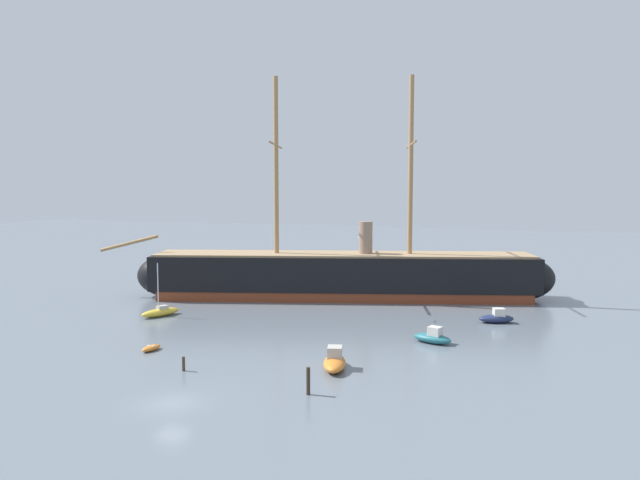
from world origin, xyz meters
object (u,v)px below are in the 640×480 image
(mooring_piling_nearest, at_px, (308,381))
(sailboat_mid_left, at_px, (161,312))
(dinghy_alongside_bow, at_px, (226,298))
(motorboat_alongside_stern, at_px, (497,318))
(motorboat_foreground_right, at_px, (335,362))
(motorboat_mid_right, at_px, (433,337))
(dinghy_far_left, at_px, (208,278))
(dinghy_foreground_left, at_px, (151,348))
(motorboat_distant_centre, at_px, (391,279))
(seagull_in_flight, at_px, (358,238))
(tall_ship, at_px, (343,275))
(mooring_piling_left_pair, at_px, (184,364))

(mooring_piling_nearest, bearing_deg, sailboat_mid_left, 143.49)
(dinghy_alongside_bow, height_order, motorboat_alongside_stern, motorboat_alongside_stern)
(motorboat_foreground_right, xyz_separation_m, sailboat_mid_left, (-27.63, 13.58, -0.13))
(motorboat_mid_right, distance_m, dinghy_alongside_bow, 34.80)
(sailboat_mid_left, xyz_separation_m, motorboat_mid_right, (34.47, -1.55, 0.05))
(motorboat_alongside_stern, distance_m, dinghy_far_left, 52.38)
(dinghy_foreground_left, height_order, motorboat_foreground_right, motorboat_foreground_right)
(sailboat_mid_left, relative_size, motorboat_distant_centre, 1.71)
(motorboat_distant_centre, bearing_deg, motorboat_alongside_stern, -53.77)
(sailboat_mid_left, height_order, seagull_in_flight, seagull_in_flight)
(sailboat_mid_left, bearing_deg, motorboat_distant_centre, 59.60)
(dinghy_foreground_left, distance_m, mooring_piling_nearest, 20.38)
(motorboat_alongside_stern, height_order, seagull_in_flight, seagull_in_flight)
(tall_ship, bearing_deg, motorboat_foreground_right, -73.70)
(motorboat_mid_right, height_order, dinghy_far_left, motorboat_mid_right)
(dinghy_foreground_left, bearing_deg, seagull_in_flight, 55.25)
(mooring_piling_nearest, relative_size, seagull_in_flight, 2.03)
(motorboat_foreground_right, height_order, motorboat_mid_right, motorboat_foreground_right)
(motorboat_foreground_right, relative_size, dinghy_alongside_bow, 1.65)
(sailboat_mid_left, bearing_deg, motorboat_mid_right, -2.57)
(seagull_in_flight, bearing_deg, mooring_piling_left_pair, -107.69)
(motorboat_foreground_right, height_order, motorboat_alongside_stern, motorboat_foreground_right)
(dinghy_foreground_left, bearing_deg, dinghy_far_left, 113.00)
(mooring_piling_nearest, xyz_separation_m, seagull_in_flight, (-4.18, 28.33, 8.88))
(tall_ship, relative_size, dinghy_alongside_bow, 20.94)
(dinghy_alongside_bow, relative_size, mooring_piling_left_pair, 2.42)
(motorboat_alongside_stern, height_order, dinghy_far_left, motorboat_alongside_stern)
(sailboat_mid_left, bearing_deg, mooring_piling_left_pair, -50.80)
(dinghy_foreground_left, bearing_deg, motorboat_mid_right, 25.49)
(motorboat_foreground_right, distance_m, seagull_in_flight, 23.66)
(sailboat_mid_left, height_order, mooring_piling_nearest, sailboat_mid_left)
(motorboat_mid_right, bearing_deg, mooring_piling_left_pair, -138.64)
(motorboat_foreground_right, xyz_separation_m, motorboat_distant_centre, (-6.33, 49.89, -0.14))
(dinghy_foreground_left, xyz_separation_m, mooring_piling_nearest, (19.27, -6.58, 0.82))
(dinghy_foreground_left, xyz_separation_m, dinghy_alongside_bow, (-5.92, 26.24, 0.07))
(sailboat_mid_left, bearing_deg, dinghy_alongside_bow, 78.29)
(motorboat_alongside_stern, height_order, mooring_piling_left_pair, motorboat_alongside_stern)
(motorboat_mid_right, height_order, seagull_in_flight, seagull_in_flight)
(motorboat_alongside_stern, height_order, mooring_piling_nearest, mooring_piling_nearest)
(dinghy_foreground_left, height_order, sailboat_mid_left, sailboat_mid_left)
(motorboat_alongside_stern, relative_size, dinghy_far_left, 1.51)
(motorboat_alongside_stern, xyz_separation_m, seagull_in_flight, (-16.67, -2.67, 9.36))
(mooring_piling_left_pair, bearing_deg, motorboat_alongside_stern, 49.19)
(dinghy_alongside_bow, xyz_separation_m, dinghy_far_left, (-11.78, 15.44, 0.00))
(tall_ship, bearing_deg, dinghy_foreground_left, -105.78)
(sailboat_mid_left, relative_size, seagull_in_flight, 6.28)
(mooring_piling_nearest, distance_m, mooring_piling_left_pair, 12.75)
(motorboat_mid_right, relative_size, dinghy_far_left, 1.52)
(tall_ship, height_order, sailboat_mid_left, tall_ship)
(motorboat_mid_right, bearing_deg, dinghy_foreground_left, -154.51)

